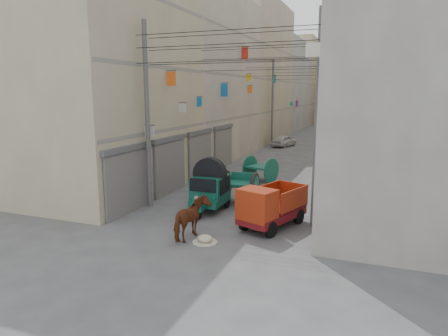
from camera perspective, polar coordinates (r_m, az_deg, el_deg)
The scene contains 18 objects.
ground at distance 11.72m, azimuth -10.59°, elevation -14.87°, with size 140.00×140.00×0.00m, color #434345.
building_row_left at distance 45.21m, azimuth 3.40°, elevation 12.56°, with size 8.00×62.00×14.00m.
building_row_right at distance 43.17m, azimuth 24.54°, elevation 11.72°, with size 8.00×62.00×14.00m.
end_cap_building at distance 75.18m, azimuth 16.93°, elevation 11.44°, with size 22.00×10.00×13.00m, color tan.
shutters_left at distance 21.85m, azimuth -5.36°, elevation 1.40°, with size 0.18×14.40×2.88m.
signboards at distance 31.17m, azimuth 10.51°, elevation 7.65°, with size 8.22×40.52×5.67m.
ac_units at distance 16.91m, azimuth 14.69°, elevation 18.59°, with size 0.70×6.55×3.35m.
utility_poles at distance 26.58m, azimuth 8.71°, elevation 8.42°, with size 7.40×22.20×8.00m.
overhead_cables at distance 24.09m, azimuth 7.54°, elevation 14.81°, with size 7.40×22.52×1.12m.
auto_rickshaw at distance 17.10m, azimuth -2.02°, elevation -2.74°, with size 1.48×2.53×1.77m.
tonga_cart at distance 18.36m, azimuth 2.29°, elevation -2.69°, with size 1.61×3.31×1.47m.
mini_truck at distance 14.91m, azimuth 6.25°, elevation -5.80°, with size 2.22×3.22×1.66m.
second_cart at distance 22.94m, azimuth 5.24°, elevation -0.05°, with size 1.96×1.85×1.40m.
feed_sack at distance 13.81m, azimuth -2.75°, elevation -10.04°, with size 0.53×0.42×0.26m, color #BCB69C.
horse at distance 13.95m, azimuth -4.66°, elevation -7.27°, with size 0.78×1.71×1.44m, color brown.
distant_car_white at distance 38.00m, azimuth 8.54°, elevation 3.86°, with size 1.28×3.17×1.08m, color silver.
distant_car_grey at distance 42.23m, azimuth 14.67°, elevation 4.43°, with size 1.32×3.79×1.25m, color slate.
distant_car_green at distance 49.23m, azimuth 15.02°, elevation 5.26°, with size 1.73×4.26×1.24m, color #1C5347.
Camera 1 is at (5.64, -8.95, 5.04)m, focal length 32.00 mm.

